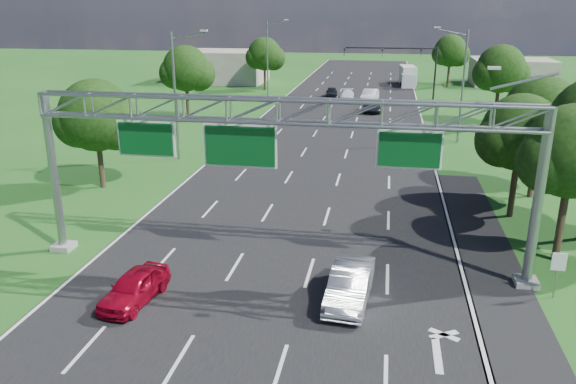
% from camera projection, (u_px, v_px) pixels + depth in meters
% --- Properties ---
extents(ground, '(220.00, 220.00, 0.00)m').
position_uv_depth(ground, '(319.00, 166.00, 43.81)').
color(ground, '#1D5519').
rests_on(ground, ground).
extents(road, '(18.00, 180.00, 0.02)m').
position_uv_depth(road, '(319.00, 166.00, 43.81)').
color(road, black).
rests_on(road, ground).
extents(road_flare, '(3.00, 30.00, 0.02)m').
position_uv_depth(road_flare, '(488.00, 264.00, 27.18)').
color(road_flare, black).
rests_on(road_flare, ground).
extents(sign_gantry, '(23.50, 1.00, 9.56)m').
position_uv_depth(sign_gantry, '(280.00, 124.00, 24.76)').
color(sign_gantry, gray).
rests_on(sign_gantry, ground).
extents(regulatory_sign, '(0.60, 0.08, 2.10)m').
position_uv_depth(regulatory_sign, '(558.00, 266.00, 23.52)').
color(regulatory_sign, gray).
rests_on(regulatory_sign, ground).
extents(traffic_signal, '(12.21, 0.24, 7.00)m').
position_uv_depth(traffic_signal, '(409.00, 60.00, 73.66)').
color(traffic_signal, black).
rests_on(traffic_signal, ground).
extents(streetlight_l_near, '(2.97, 0.22, 10.16)m').
position_uv_depth(streetlight_l_near, '(177.00, 90.00, 43.91)').
color(streetlight_l_near, gray).
rests_on(streetlight_l_near, ground).
extents(streetlight_l_far, '(2.97, 0.22, 10.16)m').
position_uv_depth(streetlight_l_far, '(269.00, 54.00, 76.62)').
color(streetlight_l_far, gray).
rests_on(streetlight_l_far, ground).
extents(streetlight_r_mid, '(2.97, 0.22, 10.16)m').
position_uv_depth(streetlight_r_mid, '(461.00, 81.00, 49.54)').
color(streetlight_r_mid, gray).
rests_on(streetlight_r_mid, ground).
extents(tree_cluster_right, '(9.91, 14.60, 8.68)m').
position_uv_depth(tree_cluster_right, '(574.00, 137.00, 29.59)').
color(tree_cluster_right, '#2D2116').
rests_on(tree_cluster_right, ground).
extents(tree_verge_la, '(5.76, 4.80, 7.40)m').
position_uv_depth(tree_verge_la, '(97.00, 119.00, 37.16)').
color(tree_verge_la, '#2D2116').
rests_on(tree_verge_la, ground).
extents(tree_verge_lb, '(5.76, 4.80, 8.06)m').
position_uv_depth(tree_verge_lb, '(187.00, 71.00, 58.78)').
color(tree_verge_lb, '#2D2116').
rests_on(tree_verge_lb, ground).
extents(tree_verge_lc, '(5.76, 4.80, 7.62)m').
position_uv_depth(tree_verge_lc, '(265.00, 56.00, 81.78)').
color(tree_verge_lc, '#2D2116').
rests_on(tree_verge_lc, ground).
extents(tree_verge_rd, '(5.76, 4.80, 8.28)m').
position_uv_depth(tree_verge_rd, '(501.00, 71.00, 56.24)').
color(tree_verge_rd, '#2D2116').
rests_on(tree_verge_rd, ground).
extents(tree_verge_re, '(5.76, 4.80, 7.84)m').
position_uv_depth(tree_verge_re, '(451.00, 52.00, 84.75)').
color(tree_verge_re, '#2D2116').
rests_on(tree_verge_re, ground).
extents(building_left, '(14.00, 10.00, 5.00)m').
position_uv_depth(building_left, '(221.00, 66.00, 91.50)').
color(building_left, gray).
rests_on(building_left, ground).
extents(building_right, '(12.00, 9.00, 4.00)m').
position_uv_depth(building_right, '(512.00, 72.00, 87.83)').
color(building_right, gray).
rests_on(building_right, ground).
extents(red_coupe, '(2.09, 4.11, 1.34)m').
position_uv_depth(red_coupe, '(134.00, 287.00, 23.49)').
color(red_coupe, '#9F071E').
rests_on(red_coupe, ground).
extents(silver_sedan, '(1.98, 4.73, 1.52)m').
position_uv_depth(silver_sedan, '(350.00, 284.00, 23.55)').
color(silver_sedan, '#B0B6BD').
rests_on(silver_sedan, ground).
extents(car_queue_a, '(1.80, 4.21, 1.21)m').
position_uv_depth(car_queue_a, '(347.00, 95.00, 74.76)').
color(car_queue_a, white).
rests_on(car_queue_a, ground).
extents(car_queue_b, '(2.28, 4.52, 1.23)m').
position_uv_depth(car_queue_b, '(372.00, 107.00, 65.65)').
color(car_queue_b, black).
rests_on(car_queue_b, ground).
extents(car_queue_c, '(1.80, 3.93, 1.31)m').
position_uv_depth(car_queue_c, '(332.00, 92.00, 76.54)').
color(car_queue_c, black).
rests_on(car_queue_c, ground).
extents(car_queue_d, '(2.31, 5.17, 1.65)m').
position_uv_depth(car_queue_d, '(370.00, 96.00, 72.44)').
color(car_queue_d, silver).
rests_on(car_queue_d, ground).
extents(box_truck, '(2.71, 7.78, 2.88)m').
position_uv_depth(box_truck, '(408.00, 76.00, 87.87)').
color(box_truck, silver).
rests_on(box_truck, ground).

